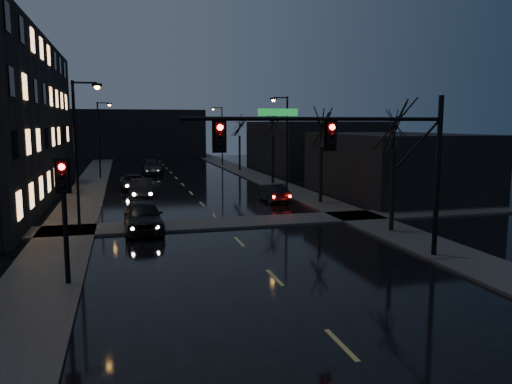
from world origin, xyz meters
TOP-DOWN VIEW (x-y plane):
  - ground at (0.00, 0.00)m, footprint 160.00×160.00m
  - sidewalk_left at (-8.50, 35.00)m, footprint 3.00×140.00m
  - sidewalk_right at (8.50, 35.00)m, footprint 3.00×140.00m
  - sidewalk_cross at (0.00, 18.50)m, footprint 40.00×3.00m
  - commercial_right_near at (15.50, 26.00)m, footprint 10.00×14.00m
  - commercial_right_far at (17.00, 48.00)m, footprint 12.00×18.00m
  - far_block at (-3.00, 78.00)m, footprint 22.00×10.00m
  - signal_mast at (3.85, 9.00)m, footprint 11.11×0.41m
  - signal_pole_left at (-7.50, 8.99)m, footprint 0.35×0.41m
  - tree_near at (8.40, 14.00)m, footprint 3.52×3.52m
  - tree_mid_a at (8.40, 24.00)m, footprint 3.30×3.30m
  - tree_mid_b at (8.40, 36.00)m, footprint 3.74×3.74m
  - tree_far at (8.40, 50.00)m, footprint 3.43×3.43m
  - streetlight_l_near at (-7.58, 18.00)m, footprint 1.53×0.28m
  - streetlight_l_far at (-7.58, 45.00)m, footprint 1.53×0.28m
  - streetlight_r_mid at (7.58, 30.00)m, footprint 1.53×0.28m
  - streetlight_r_far at (7.58, 58.00)m, footprint 1.53×0.28m
  - oncoming_car_a at (-4.49, 17.67)m, footprint 2.06×5.02m
  - oncoming_car_b at (-4.15, 29.87)m, footprint 1.91×4.69m
  - oncoming_car_c at (-4.58, 35.18)m, footprint 2.39×4.92m
  - oncoming_car_d at (-2.25, 49.02)m, footprint 2.35×5.52m
  - lead_car at (5.29, 25.69)m, footprint 1.55×4.09m

SIDE VIEW (x-z plane):
  - ground at x=0.00m, z-range 0.00..0.00m
  - sidewalk_left at x=-8.50m, z-range 0.00..0.12m
  - sidewalk_right at x=8.50m, z-range 0.00..0.12m
  - sidewalk_cross at x=0.00m, z-range 0.00..0.12m
  - lead_car at x=5.29m, z-range 0.00..1.33m
  - oncoming_car_c at x=-4.58m, z-range 0.00..1.35m
  - oncoming_car_b at x=-4.15m, z-range 0.00..1.51m
  - oncoming_car_d at x=-2.25m, z-range 0.00..1.59m
  - oncoming_car_a at x=-4.49m, z-range 0.00..1.71m
  - commercial_right_near at x=15.50m, z-range 0.00..5.00m
  - commercial_right_far at x=17.00m, z-range 0.00..6.00m
  - signal_pole_left at x=-7.50m, z-range 0.75..5.27m
  - far_block at x=-3.00m, z-range 0.00..8.00m
  - streetlight_l_near at x=-7.58m, z-range 0.77..8.77m
  - streetlight_l_far at x=-7.58m, z-range 0.77..8.77m
  - streetlight_r_mid at x=7.58m, z-range 0.77..8.77m
  - streetlight_r_far at x=7.58m, z-range 0.77..8.77m
  - signal_mast at x=3.85m, z-range 1.37..8.37m
  - tree_mid_a at x=8.40m, z-range 2.04..9.61m
  - tree_far at x=8.40m, z-range 2.12..10.00m
  - tree_near at x=8.40m, z-range 2.18..10.26m
  - tree_mid_b at x=8.40m, z-range 2.32..10.90m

